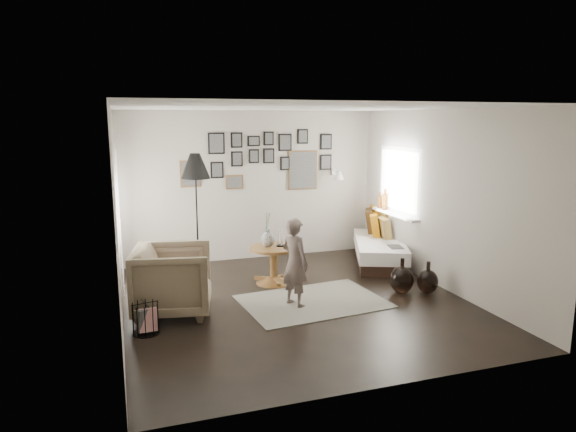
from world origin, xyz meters
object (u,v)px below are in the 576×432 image
object	(u,v)px
pedestal_table	(274,266)
vase	(268,236)
child	(295,262)
daybed	(377,246)
demijohn_small	(428,281)
floor_lamp	(195,171)
magazine_basket	(146,318)
demijohn_large	(402,280)
armchair	(173,280)

from	to	relation	value
pedestal_table	vase	world-z (taller)	vase
pedestal_table	child	xyz separation A→B (m)	(-0.01, -1.00, 0.33)
daybed	demijohn_small	world-z (taller)	daybed
floor_lamp	demijohn_small	world-z (taller)	floor_lamp
demijohn_small	daybed	bearing A→B (deg)	86.52
floor_lamp	magazine_basket	xyz separation A→B (m)	(-0.93, -2.09, -1.49)
magazine_basket	child	xyz separation A→B (m)	(1.94, 0.32, 0.41)
pedestal_table	floor_lamp	size ratio (longest dim) A/B	0.37
magazine_basket	demijohn_small	size ratio (longest dim) A/B	0.78
pedestal_table	demijohn_large	bearing A→B (deg)	-32.51
vase	magazine_basket	world-z (taller)	vase
vase	magazine_basket	size ratio (longest dim) A/B	1.41
armchair	demijohn_small	xyz separation A→B (m)	(3.52, -0.37, -0.26)
magazine_basket	child	world-z (taller)	child
magazine_basket	demijohn_large	world-z (taller)	demijohn_large
pedestal_table	floor_lamp	xyz separation A→B (m)	(-1.02, 0.78, 1.41)
child	demijohn_small	bearing A→B (deg)	-120.22
demijohn_large	demijohn_small	size ratio (longest dim) A/B	1.10
armchair	magazine_basket	bearing A→B (deg)	156.95
pedestal_table	armchair	size ratio (longest dim) A/B	0.75
magazine_basket	demijohn_large	bearing A→B (deg)	4.81
daybed	magazine_basket	distance (m)	4.42
demijohn_large	floor_lamp	bearing A→B (deg)	145.55
daybed	demijohn_large	world-z (taller)	daybed
floor_lamp	pedestal_table	bearing A→B (deg)	-37.32
magazine_basket	armchair	bearing A→B (deg)	55.63
floor_lamp	demijohn_large	size ratio (longest dim) A/B	3.77
pedestal_table	vase	size ratio (longest dim) A/B	1.40
armchair	magazine_basket	size ratio (longest dim) A/B	2.63
child	floor_lamp	bearing A→B (deg)	3.43
demijohn_large	armchair	bearing A→B (deg)	175.45
daybed	vase	bearing A→B (deg)	-142.87
vase	pedestal_table	bearing A→B (deg)	-14.04
armchair	daybed	bearing A→B (deg)	-58.42
armchair	demijohn_large	world-z (taller)	armchair
floor_lamp	child	size ratio (longest dim) A/B	1.63
vase	child	distance (m)	1.03
floor_lamp	demijohn_large	bearing A→B (deg)	-34.45
daybed	child	xyz separation A→B (m)	(-2.06, -1.57, 0.31)
pedestal_table	magazine_basket	xyz separation A→B (m)	(-1.95, -1.32, -0.08)
demijohn_large	child	size ratio (longest dim) A/B	0.43
pedestal_table	daybed	world-z (taller)	daybed
vase	child	world-z (taller)	child
magazine_basket	demijohn_small	world-z (taller)	demijohn_small
daybed	demijohn_small	size ratio (longest dim) A/B	4.23
demijohn_small	child	xyz separation A→B (m)	(-1.96, 0.14, 0.42)
daybed	demijohn_small	bearing A→B (deg)	-70.78
armchair	floor_lamp	world-z (taller)	floor_lamp
child	vase	bearing A→B (deg)	-22.07
pedestal_table	demijohn_small	distance (m)	2.26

